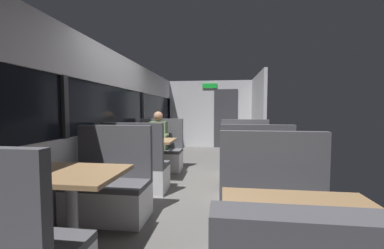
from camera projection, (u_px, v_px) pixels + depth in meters
name	position (u px, v px, depth m)	size (l,w,h in m)	color
ground_plane	(196.00, 185.00, 4.10)	(3.30, 9.20, 0.02)	#514F4C
carriage_window_panel_left	(116.00, 120.00, 4.22)	(0.09, 8.48, 2.30)	#B2B2B7
carriage_end_bulkhead	(211.00, 114.00, 8.17)	(2.90, 0.11, 2.30)	#B2B2B7
carriage_aisle_panel_right	(258.00, 115.00, 6.81)	(0.08, 2.40, 2.30)	#B2B2B7
dining_table_near_window	(71.00, 183.00, 2.10)	(0.90, 0.70, 0.74)	#9E9EA3
bench_near_window_facing_entry	(109.00, 191.00, 2.82)	(0.95, 0.50, 1.10)	silver
dining_table_mid_window	(150.00, 145.00, 4.39)	(0.90, 0.70, 0.74)	#9E9EA3
bench_mid_window_facing_end	(137.00, 171.00, 3.72)	(0.95, 0.50, 1.10)	silver
bench_mid_window_facing_entry	(160.00, 154.00, 5.10)	(0.95, 0.50, 1.10)	silver
dining_table_front_aisle	(305.00, 230.00, 1.28)	(0.90, 0.70, 0.74)	#9E9EA3
bench_front_aisle_facing_entry	(276.00, 224.00, 1.99)	(0.95, 0.50, 1.10)	silver
dining_table_rear_aisle	(249.00, 149.00, 3.97)	(0.90, 0.70, 0.74)	#9E9EA3
bench_rear_aisle_facing_end	(255.00, 179.00, 3.29)	(0.95, 0.50, 1.10)	silver
bench_rear_aisle_facing_entry	(245.00, 159.00, 4.68)	(0.95, 0.50, 1.10)	silver
seated_passenger	(159.00, 145.00, 5.02)	(0.47, 0.55, 1.26)	#26262D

